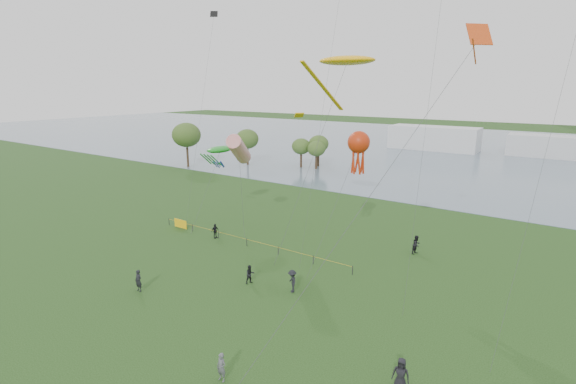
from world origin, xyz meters
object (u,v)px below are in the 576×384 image
Objects in this scene: kite_stingray at (346,61)px; kite_octopus at (359,143)px; fence at (204,230)px; kite_flyer at (221,367)px.

kite_octopus is at bearing -10.62° from kite_stingray.
fence is 1.28× the size of kite_stingray.
kite_stingray is at bearing 19.08° from fence.
kite_flyer is 0.14× the size of kite_octopus.
kite_octopus is (-1.60, 20.35, 10.17)m from kite_flyer.
kite_octopus is (2.09, -1.10, -7.26)m from kite_stingray.
fence is 19.86m from kite_octopus.
kite_stingray is 1.55× the size of kite_octopus.
fence is 24.43m from kite_flyer.
kite_octopus is (16.43, 3.86, 10.47)m from fence.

